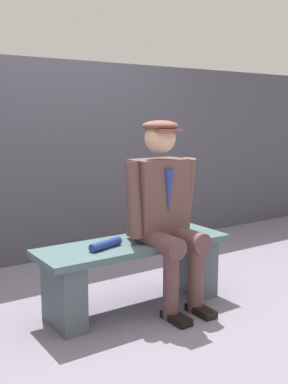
% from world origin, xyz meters
% --- Properties ---
extents(ground_plane, '(30.00, 30.00, 0.00)m').
position_xyz_m(ground_plane, '(0.00, 0.00, 0.00)').
color(ground_plane, slate).
extents(bench, '(1.41, 0.46, 0.49)m').
position_xyz_m(bench, '(0.00, 0.00, 0.30)').
color(bench, '#435E61').
rests_on(bench, ground).
extents(seated_man, '(0.56, 0.61, 1.34)m').
position_xyz_m(seated_man, '(-0.21, 0.07, 0.74)').
color(seated_man, brown).
rests_on(seated_man, ground).
extents(rolled_magazine, '(0.27, 0.13, 0.06)m').
position_xyz_m(rolled_magazine, '(0.25, 0.03, 0.51)').
color(rolled_magazine, navy).
rests_on(rolled_magazine, bench).
extents(stadium_wall, '(12.00, 0.24, 1.89)m').
position_xyz_m(stadium_wall, '(0.00, -1.52, 0.94)').
color(stadium_wall, '#464651').
rests_on(stadium_wall, ground).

